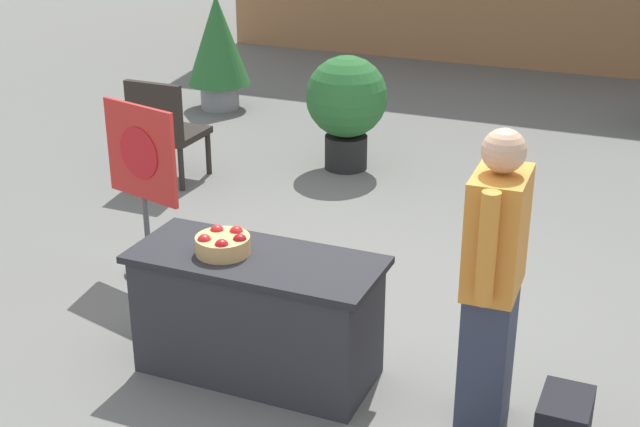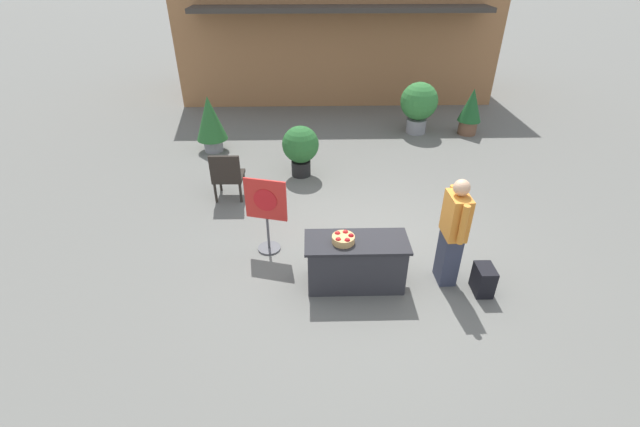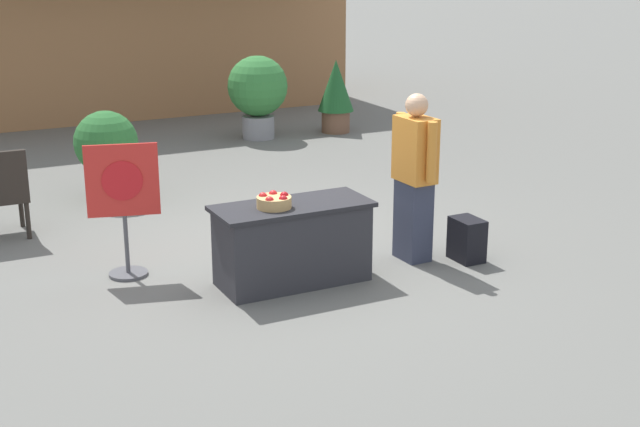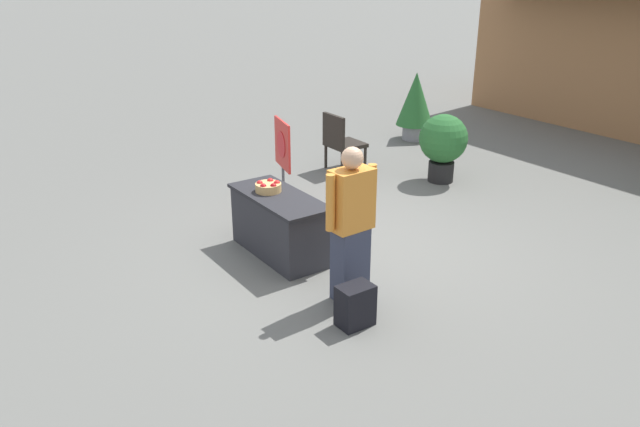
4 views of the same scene
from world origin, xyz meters
TOP-DOWN VIEW (x-y plane):
  - ground_plane at (0.00, 0.00)m, footprint 120.00×120.00m
  - storefront_building at (-0.06, 9.23)m, footprint 9.32×4.63m
  - display_table at (-0.30, -0.71)m, footprint 1.42×0.61m
  - apple_basket at (-0.49, -0.74)m, footprint 0.31×0.31m
  - person_visitor at (1.01, -0.67)m, footprint 0.27×0.61m
  - backpack at (1.45, -0.94)m, footprint 0.24×0.34m
  - poster_board at (-1.60, 0.13)m, footprint 0.64×0.36m
  - patio_chair at (-2.47, 1.77)m, footprint 0.56×0.56m
  - potted_plant_near_left at (-3.21, 4.10)m, footprint 0.71×0.71m
  - potted_plant_near_right at (3.15, 5.02)m, footprint 0.58×0.58m
  - potted_plant_far_left at (-1.12, 2.76)m, footprint 0.76×0.76m
  - potted_plant_far_right at (1.84, 5.15)m, footprint 0.94×0.94m

SIDE VIEW (x-z plane):
  - ground_plane at x=0.00m, z-range 0.00..0.00m
  - backpack at x=1.45m, z-range 0.00..0.42m
  - display_table at x=-0.30m, z-range 0.00..0.74m
  - patio_chair at x=-2.47m, z-range 0.05..1.00m
  - potted_plant_far_left at x=-1.12m, z-range 0.10..1.17m
  - potted_plant_near_right at x=3.15m, z-range 0.05..1.22m
  - poster_board at x=-1.60m, z-range 0.07..1.32m
  - potted_plant_near_left at x=-3.21m, z-range 0.08..1.38m
  - potted_plant_far_right at x=1.84m, z-range 0.11..1.41m
  - apple_basket at x=-0.49m, z-range 0.73..0.86m
  - person_visitor at x=1.01m, z-range 0.01..1.64m
  - storefront_building at x=-0.06m, z-range 0.00..4.44m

